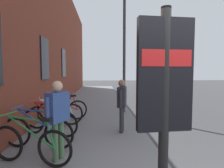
{
  "coord_description": "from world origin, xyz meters",
  "views": [
    {
      "loc": [
        -1.61,
        1.31,
        1.91
      ],
      "look_at": [
        4.75,
        0.91,
        1.46
      ],
      "focal_mm": 28.64,
      "sensor_mm": 36.0,
      "label": 1
    }
  ],
  "objects_px": {
    "bicycle_nearest_sign": "(49,122)",
    "bicycle_leaning_wall": "(63,110)",
    "pedestrian_crossing_street": "(58,112)",
    "bicycle_mid_rack": "(30,145)",
    "bicycle_by_door": "(38,132)",
    "transit_info_sign": "(164,91)",
    "bicycle_far_end": "(56,115)",
    "street_lamp": "(124,35)",
    "pedestrian_by_facade": "(122,100)"
  },
  "relations": [
    {
      "from": "bicycle_by_door",
      "to": "street_lamp",
      "type": "relative_size",
      "value": 0.3
    },
    {
      "from": "bicycle_mid_rack",
      "to": "bicycle_by_door",
      "type": "relative_size",
      "value": 0.98
    },
    {
      "from": "bicycle_nearest_sign",
      "to": "pedestrian_by_facade",
      "type": "height_order",
      "value": "pedestrian_by_facade"
    },
    {
      "from": "bicycle_by_door",
      "to": "bicycle_leaning_wall",
      "type": "height_order",
      "value": "same"
    },
    {
      "from": "bicycle_far_end",
      "to": "pedestrian_by_facade",
      "type": "xyz_separation_m",
      "value": [
        -0.65,
        -2.06,
        0.56
      ]
    },
    {
      "from": "bicycle_nearest_sign",
      "to": "pedestrian_crossing_street",
      "type": "distance_m",
      "value": 1.64
    },
    {
      "from": "bicycle_nearest_sign",
      "to": "bicycle_leaning_wall",
      "type": "relative_size",
      "value": 0.98
    },
    {
      "from": "bicycle_leaning_wall",
      "to": "pedestrian_crossing_street",
      "type": "distance_m",
      "value": 3.0
    },
    {
      "from": "bicycle_nearest_sign",
      "to": "transit_info_sign",
      "type": "xyz_separation_m",
      "value": [
        -3.28,
        -2.06,
        1.21
      ]
    },
    {
      "from": "pedestrian_crossing_street",
      "to": "bicycle_far_end",
      "type": "bearing_deg",
      "value": 14.91
    },
    {
      "from": "bicycle_mid_rack",
      "to": "pedestrian_crossing_street",
      "type": "xyz_separation_m",
      "value": [
        0.15,
        -0.49,
        0.59
      ]
    },
    {
      "from": "bicycle_by_door",
      "to": "bicycle_leaning_wall",
      "type": "xyz_separation_m",
      "value": [
        2.33,
        -0.1,
        0.0
      ]
    },
    {
      "from": "bicycle_far_end",
      "to": "transit_info_sign",
      "type": "distance_m",
      "value": 4.74
    },
    {
      "from": "bicycle_leaning_wall",
      "to": "bicycle_mid_rack",
      "type": "bearing_deg",
      "value": -179.68
    },
    {
      "from": "pedestrian_by_facade",
      "to": "bicycle_leaning_wall",
      "type": "bearing_deg",
      "value": 55.99
    },
    {
      "from": "bicycle_nearest_sign",
      "to": "bicycle_far_end",
      "type": "relative_size",
      "value": 0.99
    },
    {
      "from": "bicycle_leaning_wall",
      "to": "pedestrian_crossing_street",
      "type": "bearing_deg",
      "value": -170.08
    },
    {
      "from": "bicycle_by_door",
      "to": "transit_info_sign",
      "type": "distance_m",
      "value": 3.43
    },
    {
      "from": "transit_info_sign",
      "to": "pedestrian_crossing_street",
      "type": "bearing_deg",
      "value": 38.52
    },
    {
      "from": "bicycle_far_end",
      "to": "pedestrian_by_facade",
      "type": "bearing_deg",
      "value": -107.49
    },
    {
      "from": "bicycle_by_door",
      "to": "transit_info_sign",
      "type": "bearing_deg",
      "value": -139.33
    },
    {
      "from": "bicycle_by_door",
      "to": "pedestrian_by_facade",
      "type": "height_order",
      "value": "pedestrian_by_facade"
    },
    {
      "from": "bicycle_mid_rack",
      "to": "pedestrian_crossing_street",
      "type": "bearing_deg",
      "value": -72.9
    },
    {
      "from": "street_lamp",
      "to": "pedestrian_crossing_street",
      "type": "bearing_deg",
      "value": 155.72
    },
    {
      "from": "bicycle_nearest_sign",
      "to": "pedestrian_crossing_street",
      "type": "height_order",
      "value": "pedestrian_crossing_street"
    },
    {
      "from": "bicycle_mid_rack",
      "to": "pedestrian_by_facade",
      "type": "xyz_separation_m",
      "value": [
        1.72,
        -1.96,
        0.56
      ]
    },
    {
      "from": "bicycle_by_door",
      "to": "pedestrian_crossing_street",
      "type": "distance_m",
      "value": 1.02
    },
    {
      "from": "bicycle_by_door",
      "to": "pedestrian_crossing_street",
      "type": "relative_size",
      "value": 1.09
    },
    {
      "from": "bicycle_mid_rack",
      "to": "bicycle_leaning_wall",
      "type": "bearing_deg",
      "value": 0.32
    },
    {
      "from": "pedestrian_crossing_street",
      "to": "bicycle_leaning_wall",
      "type": "bearing_deg",
      "value": 9.92
    },
    {
      "from": "bicycle_nearest_sign",
      "to": "bicycle_leaning_wall",
      "type": "xyz_separation_m",
      "value": [
        1.48,
        -0.07,
        0.0
      ]
    },
    {
      "from": "pedestrian_by_facade",
      "to": "transit_info_sign",
      "type": "bearing_deg",
      "value": -179.75
    },
    {
      "from": "bicycle_by_door",
      "to": "bicycle_far_end",
      "type": "relative_size",
      "value": 1.03
    },
    {
      "from": "transit_info_sign",
      "to": "pedestrian_by_facade",
      "type": "bearing_deg",
      "value": 0.25
    },
    {
      "from": "transit_info_sign",
      "to": "street_lamp",
      "type": "height_order",
      "value": "street_lamp"
    },
    {
      "from": "street_lamp",
      "to": "bicycle_far_end",
      "type": "bearing_deg",
      "value": 128.13
    },
    {
      "from": "bicycle_by_door",
      "to": "pedestrian_by_facade",
      "type": "relative_size",
      "value": 1.13
    },
    {
      "from": "bicycle_mid_rack",
      "to": "street_lamp",
      "type": "height_order",
      "value": "street_lamp"
    },
    {
      "from": "bicycle_leaning_wall",
      "to": "street_lamp",
      "type": "distance_m",
      "value": 4.0
    },
    {
      "from": "pedestrian_crossing_street",
      "to": "pedestrian_by_facade",
      "type": "relative_size",
      "value": 1.03
    },
    {
      "from": "bicycle_far_end",
      "to": "pedestrian_crossing_street",
      "type": "distance_m",
      "value": 2.37
    },
    {
      "from": "bicycle_far_end",
      "to": "street_lamp",
      "type": "xyz_separation_m",
      "value": [
        1.93,
        -2.46,
        2.97
      ]
    },
    {
      "from": "bicycle_mid_rack",
      "to": "transit_info_sign",
      "type": "height_order",
      "value": "transit_info_sign"
    },
    {
      "from": "pedestrian_by_facade",
      "to": "street_lamp",
      "type": "height_order",
      "value": "street_lamp"
    },
    {
      "from": "bicycle_by_door",
      "to": "transit_info_sign",
      "type": "height_order",
      "value": "transit_info_sign"
    },
    {
      "from": "pedestrian_crossing_street",
      "to": "street_lamp",
      "type": "bearing_deg",
      "value": -24.28
    },
    {
      "from": "transit_info_sign",
      "to": "street_lamp",
      "type": "relative_size",
      "value": 0.42
    },
    {
      "from": "bicycle_by_door",
      "to": "pedestrian_crossing_street",
      "type": "xyz_separation_m",
      "value": [
        -0.57,
        -0.61,
        0.59
      ]
    },
    {
      "from": "bicycle_leaning_wall",
      "to": "transit_info_sign",
      "type": "distance_m",
      "value": 5.31
    },
    {
      "from": "transit_info_sign",
      "to": "bicycle_by_door",
      "type": "bearing_deg",
      "value": 40.67
    }
  ]
}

